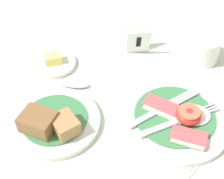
{
  "coord_description": "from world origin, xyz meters",
  "views": [
    {
      "loc": [
        -0.11,
        -0.41,
        0.51
      ],
      "look_at": [
        -0.07,
        0.08,
        0.02
      ],
      "focal_mm": 50.0,
      "sensor_mm": 36.0,
      "label": 1
    }
  ],
  "objects_px": {
    "bread_plate": "(53,121)",
    "teaspoon_by_saucer": "(86,85)",
    "sugar_cup": "(203,48)",
    "butter_dish": "(54,63)",
    "breakfast_plate": "(176,117)",
    "number_card": "(138,40)"
  },
  "relations": [
    {
      "from": "breakfast_plate",
      "to": "bread_plate",
      "type": "height_order",
      "value": "bread_plate"
    },
    {
      "from": "number_card",
      "to": "teaspoon_by_saucer",
      "type": "relative_size",
      "value": 0.38
    },
    {
      "from": "bread_plate",
      "to": "butter_dish",
      "type": "relative_size",
      "value": 1.71
    },
    {
      "from": "sugar_cup",
      "to": "bread_plate",
      "type": "bearing_deg",
      "value": -152.21
    },
    {
      "from": "breakfast_plate",
      "to": "teaspoon_by_saucer",
      "type": "relative_size",
      "value": 1.21
    },
    {
      "from": "breakfast_plate",
      "to": "number_card",
      "type": "bearing_deg",
      "value": 101.55
    },
    {
      "from": "sugar_cup",
      "to": "butter_dish",
      "type": "height_order",
      "value": "sugar_cup"
    },
    {
      "from": "sugar_cup",
      "to": "teaspoon_by_saucer",
      "type": "distance_m",
      "value": 0.31
    },
    {
      "from": "bread_plate",
      "to": "sugar_cup",
      "type": "bearing_deg",
      "value": 27.79
    },
    {
      "from": "bread_plate",
      "to": "teaspoon_by_saucer",
      "type": "xyz_separation_m",
      "value": [
        0.07,
        0.11,
        -0.01
      ]
    },
    {
      "from": "sugar_cup",
      "to": "breakfast_plate",
      "type": "bearing_deg",
      "value": -119.19
    },
    {
      "from": "breakfast_plate",
      "to": "teaspoon_by_saucer",
      "type": "bearing_deg",
      "value": 148.35
    },
    {
      "from": "number_card",
      "to": "teaspoon_by_saucer",
      "type": "distance_m",
      "value": 0.19
    },
    {
      "from": "breakfast_plate",
      "to": "bread_plate",
      "type": "xyz_separation_m",
      "value": [
        -0.25,
        0.0,
        0.0
      ]
    },
    {
      "from": "breakfast_plate",
      "to": "sugar_cup",
      "type": "xyz_separation_m",
      "value": [
        0.11,
        0.2,
        0.02
      ]
    },
    {
      "from": "breakfast_plate",
      "to": "bread_plate",
      "type": "bearing_deg",
      "value": 179.1
    },
    {
      "from": "breakfast_plate",
      "to": "butter_dish",
      "type": "relative_size",
      "value": 2.12
    },
    {
      "from": "butter_dish",
      "to": "bread_plate",
      "type": "bearing_deg",
      "value": -86.88
    },
    {
      "from": "butter_dish",
      "to": "number_card",
      "type": "height_order",
      "value": "number_card"
    },
    {
      "from": "bread_plate",
      "to": "sugar_cup",
      "type": "relative_size",
      "value": 2.3
    },
    {
      "from": "butter_dish",
      "to": "teaspoon_by_saucer",
      "type": "xyz_separation_m",
      "value": [
        0.08,
        -0.08,
        -0.0
      ]
    },
    {
      "from": "breakfast_plate",
      "to": "bread_plate",
      "type": "distance_m",
      "value": 0.25
    }
  ]
}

